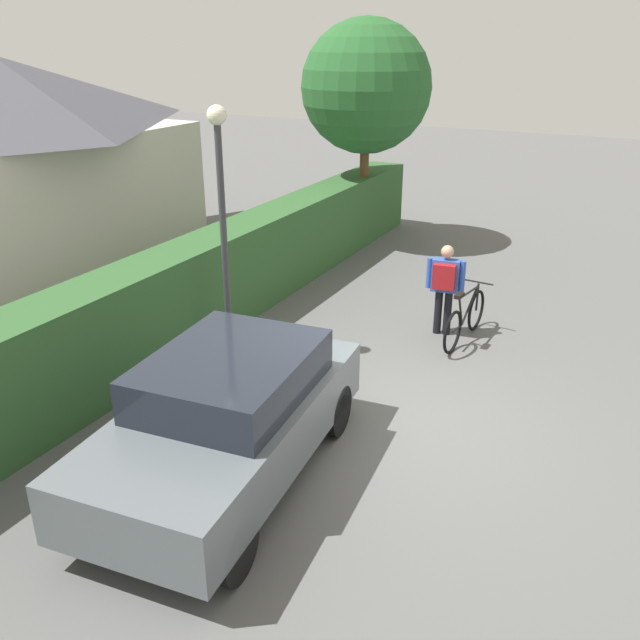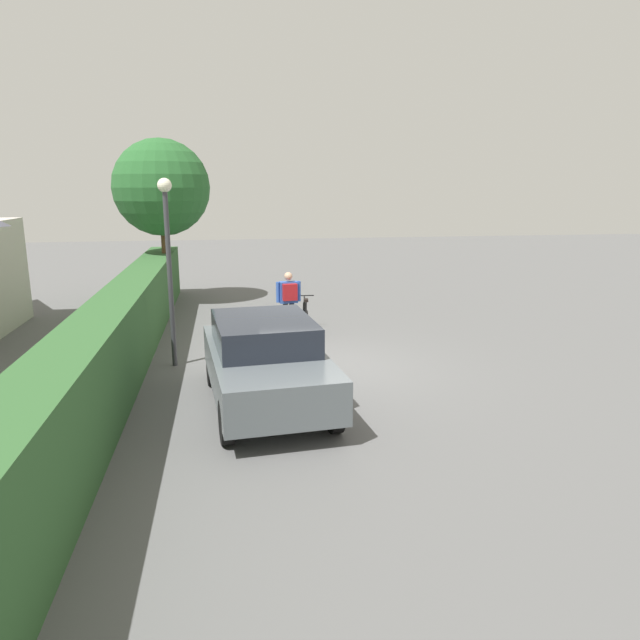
% 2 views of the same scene
% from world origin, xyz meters
% --- Properties ---
extents(ground_plane, '(60.00, 60.00, 0.00)m').
position_xyz_m(ground_plane, '(0.00, 0.00, 0.00)').
color(ground_plane, '#585858').
extents(hedge_row, '(19.22, 0.90, 1.61)m').
position_xyz_m(hedge_row, '(0.00, 4.03, 0.81)').
color(hedge_row, '#2F592C').
rests_on(hedge_row, ground).
extents(house_distant, '(7.98, 4.24, 4.36)m').
position_xyz_m(house_distant, '(2.39, 9.49, 2.23)').
color(house_distant, beige).
rests_on(house_distant, ground).
extents(parked_car_near, '(4.10, 2.19, 1.49)m').
position_xyz_m(parked_car_near, '(-1.82, 1.31, 0.79)').
color(parked_car_near, slate).
rests_on(parked_car_near, ground).
extents(bicycle, '(1.79, 0.50, 0.95)m').
position_xyz_m(bicycle, '(3.05, -0.03, 0.39)').
color(bicycle, black).
rests_on(bicycle, ground).
extents(person_rider, '(0.39, 0.64, 1.56)m').
position_xyz_m(person_rider, '(3.14, 0.38, 0.94)').
color(person_rider, black).
rests_on(person_rider, ground).
extents(street_lamp, '(0.28, 0.28, 3.83)m').
position_xyz_m(street_lamp, '(0.74, 3.06, 2.51)').
color(street_lamp, '#38383D').
rests_on(street_lamp, ground).
extents(tree_kerbside, '(2.95, 2.95, 5.10)m').
position_xyz_m(tree_kerbside, '(7.57, 3.81, 3.62)').
color(tree_kerbside, brown).
rests_on(tree_kerbside, ground).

